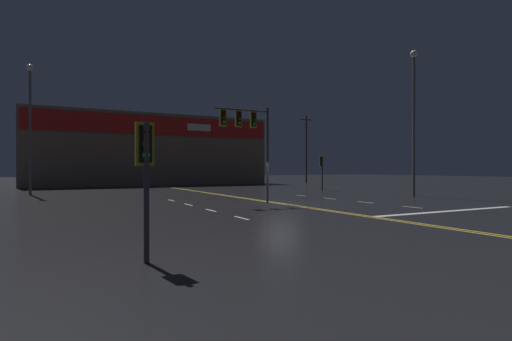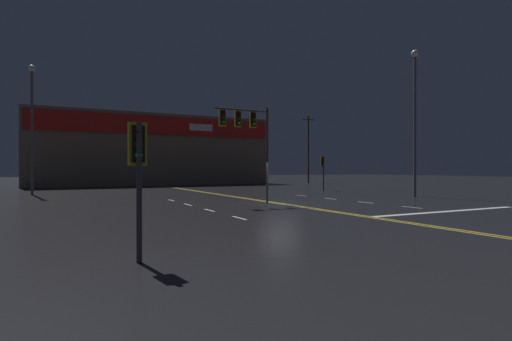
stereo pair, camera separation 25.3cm
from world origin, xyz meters
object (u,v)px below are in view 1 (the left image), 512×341
(traffic_signal_corner_southwest, at_px, (145,159))
(streetlight_near_left, at_px, (414,105))
(traffic_signal_corner_northeast, at_px, (322,165))
(streetlight_near_right, at_px, (30,113))
(traffic_signal_median, at_px, (246,127))

(traffic_signal_corner_southwest, distance_m, streetlight_near_left, 26.22)
(traffic_signal_corner_northeast, xyz_separation_m, traffic_signal_corner_southwest, (-21.96, -22.48, -0.15))
(traffic_signal_corner_northeast, height_order, streetlight_near_right, streetlight_near_right)
(streetlight_near_left, bearing_deg, traffic_signal_median, 179.19)
(streetlight_near_left, height_order, streetlight_near_right, streetlight_near_left)
(traffic_signal_corner_northeast, relative_size, streetlight_near_right, 0.32)
(traffic_signal_median, xyz_separation_m, traffic_signal_corner_southwest, (-8.65, -12.30, -2.29))
(streetlight_near_right, bearing_deg, traffic_signal_corner_southwest, -83.69)
(traffic_signal_corner_northeast, distance_m, streetlight_near_right, 26.05)
(traffic_signal_median, distance_m, traffic_signal_corner_southwest, 15.21)
(traffic_signal_median, relative_size, traffic_signal_corner_northeast, 1.76)
(streetlight_near_left, xyz_separation_m, streetlight_near_right, (-25.90, 16.04, -0.27))
(traffic_signal_median, height_order, traffic_signal_corner_southwest, traffic_signal_median)
(traffic_signal_corner_northeast, bearing_deg, traffic_signal_corner_southwest, -134.34)
(streetlight_near_left, bearing_deg, traffic_signal_corner_southwest, -152.04)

